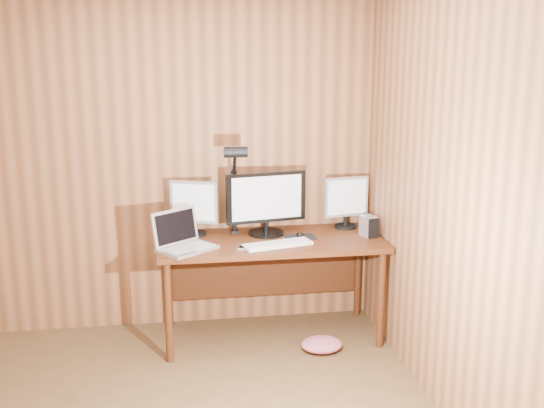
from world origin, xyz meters
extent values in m
plane|color=#945A35|center=(0.00, 2.00, 1.25)|extent=(4.00, 0.00, 4.00)
plane|color=#945A35|center=(1.75, 0.00, 1.25)|extent=(0.00, 4.00, 4.00)
cube|color=#4B230F|center=(0.93, 1.63, 0.73)|extent=(1.60, 0.70, 0.04)
cube|color=#4B230F|center=(0.93, 1.95, 0.45)|extent=(1.48, 0.02, 0.51)
cylinder|color=#4B230F|center=(0.19, 1.34, 0.35)|extent=(0.05, 0.05, 0.71)
cylinder|color=#4B230F|center=(0.19, 1.92, 0.35)|extent=(0.05, 0.05, 0.71)
cylinder|color=#4B230F|center=(1.67, 1.34, 0.35)|extent=(0.05, 0.05, 0.71)
cylinder|color=#4B230F|center=(1.67, 1.92, 0.35)|extent=(0.05, 0.05, 0.71)
cylinder|color=black|center=(0.91, 1.76, 0.76)|extent=(0.26, 0.26, 0.02)
cylinder|color=black|center=(0.91, 1.76, 0.81)|extent=(0.04, 0.04, 0.08)
cube|color=black|center=(0.91, 1.76, 1.03)|extent=(0.59, 0.14, 0.37)
cube|color=silver|center=(0.92, 1.74, 1.03)|extent=(0.52, 0.09, 0.32)
cylinder|color=black|center=(0.40, 1.82, 0.76)|extent=(0.17, 0.17, 0.02)
cylinder|color=black|center=(0.40, 1.82, 0.81)|extent=(0.03, 0.03, 0.07)
cube|color=#B3B3B8|center=(0.40, 1.82, 1.00)|extent=(0.34, 0.15, 0.31)
cube|color=silver|center=(0.39, 1.80, 1.00)|extent=(0.30, 0.11, 0.26)
cylinder|color=black|center=(1.54, 1.85, 0.76)|extent=(0.16, 0.16, 0.02)
cylinder|color=black|center=(1.54, 1.85, 0.81)|extent=(0.03, 0.03, 0.07)
cube|color=#B3B3B8|center=(1.54, 1.85, 0.99)|extent=(0.35, 0.09, 0.30)
cube|color=silver|center=(1.54, 1.83, 0.99)|extent=(0.30, 0.05, 0.26)
cube|color=silver|center=(0.33, 1.45, 0.76)|extent=(0.44, 0.42, 0.02)
cube|color=silver|center=(0.25, 1.55, 0.89)|extent=(0.32, 0.27, 0.24)
cube|color=black|center=(0.25, 1.55, 0.89)|extent=(0.28, 0.23, 0.20)
cube|color=#B2B2B7|center=(0.33, 1.45, 0.77)|extent=(0.34, 0.31, 0.00)
cube|color=white|center=(0.95, 1.46, 0.76)|extent=(0.50, 0.26, 0.02)
cube|color=white|center=(0.95, 1.46, 0.77)|extent=(0.46, 0.22, 0.00)
cube|color=black|center=(1.15, 1.63, 0.75)|extent=(0.23, 0.20, 0.00)
ellipsoid|color=black|center=(1.15, 1.63, 0.77)|extent=(0.07, 0.11, 0.04)
cube|color=silver|center=(1.64, 1.60, 0.82)|extent=(0.12, 0.15, 0.15)
cube|color=black|center=(1.66, 1.54, 0.82)|extent=(0.09, 0.03, 0.14)
cube|color=silver|center=(0.70, 1.44, 0.76)|extent=(0.08, 0.11, 0.01)
cube|color=black|center=(0.70, 1.44, 0.76)|extent=(0.06, 0.07, 0.00)
cylinder|color=black|center=(1.62, 1.69, 0.81)|extent=(0.05, 0.05, 0.13)
cube|color=black|center=(0.69, 1.83, 0.74)|extent=(0.05, 0.07, 0.07)
cylinder|color=black|center=(0.69, 1.83, 0.98)|extent=(0.03, 0.03, 0.46)
sphere|color=black|center=(0.69, 1.83, 1.21)|extent=(0.05, 0.05, 0.05)
cylinder|color=black|center=(0.69, 1.75, 1.29)|extent=(0.02, 0.16, 0.19)
cylinder|color=black|center=(0.69, 1.66, 1.38)|extent=(0.16, 0.08, 0.08)
camera|label=1|loc=(0.27, -2.69, 2.04)|focal=42.00mm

